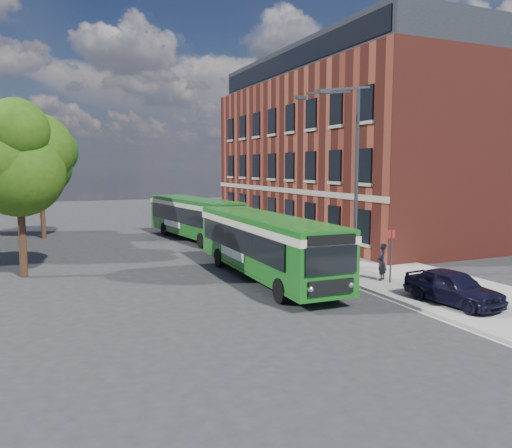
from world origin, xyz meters
name	(u,v)px	position (x,y,z in m)	size (l,w,h in m)	color
ground	(240,278)	(0.00, 0.00, 0.00)	(120.00, 120.00, 0.00)	#272729
pavement	(292,244)	(7.00, 8.00, 0.07)	(6.00, 48.00, 0.15)	gray
kerb_line	(251,248)	(3.95, 8.00, 0.01)	(0.12, 48.00, 0.01)	beige
brick_office	(347,146)	(14.00, 12.00, 6.97)	(12.10, 26.00, 14.20)	maroon
street_lamp	(350,178)	(4.84, -2.00, 4.79)	(2.96, 2.38, 9.00)	#383B3D
bus_stop_sign	(391,253)	(5.60, -4.20, 1.51)	(0.35, 0.08, 2.52)	#383B3D
bus_front	(265,240)	(1.06, -0.51, 1.83)	(2.86, 12.52, 3.02)	#166119
bus_rear	(194,215)	(1.65, 13.35, 1.83)	(3.98, 11.89, 3.02)	#175817
parked_car	(453,287)	(5.50, -8.00, 0.81)	(1.57, 3.90, 1.33)	black
pedestrian_a	(382,262)	(5.54, -3.65, 1.00)	(0.62, 0.41, 1.71)	black
pedestrian_b	(332,252)	(4.89, -0.47, 1.01)	(0.84, 0.65, 1.72)	black
tree_left	(20,158)	(-9.49, 4.31, 5.73)	(5.01, 4.76, 8.45)	#372114
tree_right	(41,157)	(-8.45, 18.38, 6.06)	(5.29, 5.03, 8.93)	#372114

